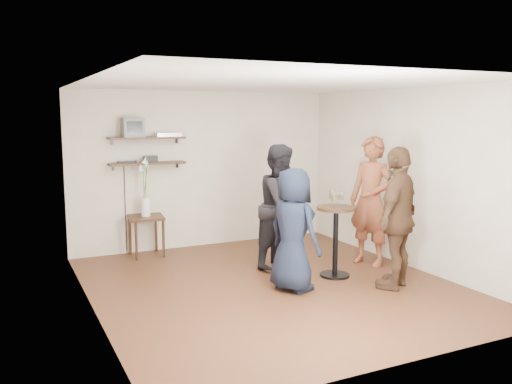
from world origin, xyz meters
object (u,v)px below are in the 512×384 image
Objects in this scene: dvd_deck at (168,135)px; person_plaid at (371,201)px; person_brown at (398,218)px; crt_monitor at (132,127)px; radio at (150,159)px; side_table at (146,223)px; person_dark at (282,206)px; person_navy at (293,230)px; drinks_table at (336,232)px.

dvd_deck is 3.35m from person_plaid.
dvd_deck is 3.87m from person_brown.
crt_monitor reaches higher than radio.
person_plaid reaches higher than radio.
person_plaid is (2.88, -1.91, 0.42)m from side_table.
side_table is at bearing -54.11° from crt_monitor.
dvd_deck reaches higher than person_dark.
side_table is 0.35× the size of person_brown.
dvd_deck is 2.26m from person_dark.
crt_monitor is at bearing 9.54° from person_navy.
drinks_table is 0.62× the size of person_navy.
crt_monitor is at bearing -144.46° from person_plaid.
drinks_table is at bearing -46.70° from side_table.
crt_monitor is 1.50m from side_table.
person_dark is at bearing -38.66° from person_navy.
person_plaid is at bearing -89.13° from person_navy.
radio reaches higher than person_navy.
radio is (-0.29, 0.00, -0.38)m from dvd_deck.
person_navy reaches higher than side_table.
person_plaid is 1.22× the size of person_navy.
drinks_table reaches higher than side_table.
drinks_table is (1.63, -2.37, -1.27)m from dvd_deck.
person_navy is at bearing -72.84° from dvd_deck.
crt_monitor reaches higher than drinks_table.
person_dark is 1.08m from person_navy.
side_table is at bearing 107.50° from person_dark.
person_plaid is 1.33m from person_dark.
person_brown is (0.44, -0.74, 0.29)m from drinks_table.
person_navy is (1.11, -2.64, -0.74)m from radio.
person_dark is (1.63, -1.46, 0.37)m from side_table.
radio reaches higher than drinks_table.
dvd_deck reaches higher than person_brown.
person_plaid reaches higher than side_table.
person_dark reaches higher than person_navy.
radio is (0.27, 0.00, -0.50)m from crt_monitor.
crt_monitor is 0.18× the size of person_dark.
crt_monitor is 0.50× the size of side_table.
crt_monitor reaches higher than person_navy.
dvd_deck is at bearing 0.00° from crt_monitor.
side_table is 3.48m from person_plaid.
radio reaches higher than side_table.
person_navy is at bearing -90.87° from person_plaid.
person_navy reaches higher than drinks_table.
person_brown reaches higher than radio.
radio is 0.12× the size of person_brown.
person_brown is (2.51, -2.94, 0.38)m from side_table.
dvd_deck is 1.44m from side_table.
dvd_deck is at bearing -150.19° from person_plaid.
dvd_deck reaches higher than person_plaid.
person_brown reaches higher than person_navy.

